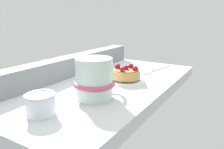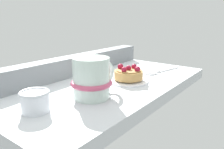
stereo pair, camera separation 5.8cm
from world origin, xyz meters
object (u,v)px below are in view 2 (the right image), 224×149
object	(u,v)px
raspberry_tart	(129,74)
sugar_bowl	(35,101)
dessert_plate	(128,80)
dessert_fork	(163,71)
coffee_mug	(92,78)

from	to	relation	value
raspberry_tart	sugar_bowl	bearing A→B (deg)	173.26
raspberry_tart	dessert_plate	bearing A→B (deg)	173.28
raspberry_tart	dessert_fork	size ratio (longest dim) A/B	0.51
dessert_fork	sugar_bowl	world-z (taller)	sugar_bowl
coffee_mug	dessert_fork	bearing A→B (deg)	-4.59
raspberry_tart	dessert_fork	bearing A→B (deg)	-9.16
coffee_mug	sugar_bowl	xyz separation A→B (cm)	(-13.11, 3.58, -2.32)
dessert_fork	dessert_plate	bearing A→B (deg)	170.85
dessert_fork	sugar_bowl	xyz separation A→B (cm)	(-46.72, 6.28, 2.05)
dessert_plate	dessert_fork	xyz separation A→B (cm)	(17.76, -2.86, -0.15)
coffee_mug	dessert_fork	distance (cm)	34.00
raspberry_tart	sugar_bowl	distance (cm)	29.18
dessert_fork	sugar_bowl	distance (cm)	47.19
dessert_plate	raspberry_tart	bearing A→B (deg)	-6.72
coffee_mug	sugar_bowl	distance (cm)	13.79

